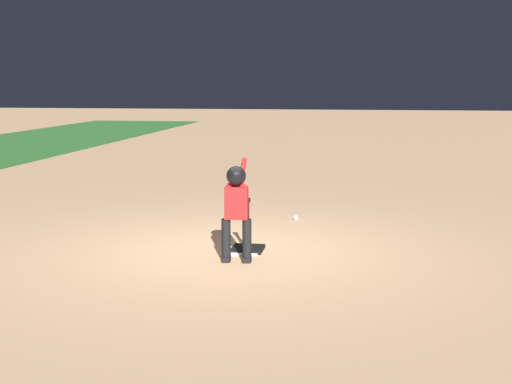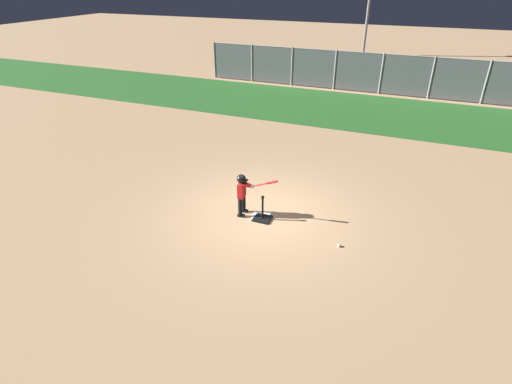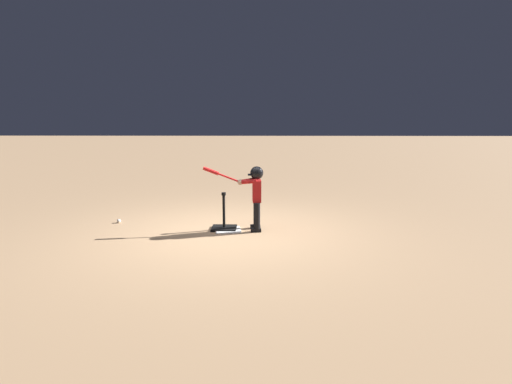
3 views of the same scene
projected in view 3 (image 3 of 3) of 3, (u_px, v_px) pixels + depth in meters
name	position (u px, v px, depth m)	size (l,w,h in m)	color
ground_plane	(226.00, 233.00, 6.85)	(90.00, 90.00, 0.00)	tan
home_plate	(228.00, 230.00, 7.00)	(0.44, 0.44, 0.02)	white
batting_tee	(224.00, 224.00, 7.07)	(0.44, 0.39, 0.66)	black
batter_child	(255.00, 190.00, 6.91)	(1.04, 0.36, 1.13)	black
baseball	(119.00, 221.00, 7.52)	(0.07, 0.07, 0.07)	white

